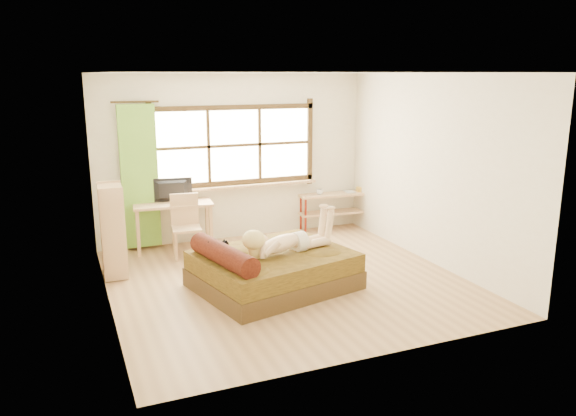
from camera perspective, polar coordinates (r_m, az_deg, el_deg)
name	(u,v)px	position (r m, az deg, el deg)	size (l,w,h in m)	color
floor	(286,280)	(7.55, -0.18, -7.37)	(4.50, 4.50, 0.00)	#9E754C
ceiling	(286,73)	(7.05, -0.20, 13.59)	(4.50, 4.50, 0.00)	white
wall_back	(234,157)	(9.27, -5.47, 5.14)	(4.50, 4.50, 0.00)	silver
wall_front	(379,223)	(5.22, 9.18, -1.55)	(4.50, 4.50, 0.00)	silver
wall_left	(102,195)	(6.68, -18.37, 1.24)	(4.50, 4.50, 0.00)	silver
wall_right	(432,170)	(8.28, 14.41, 3.77)	(4.50, 4.50, 0.00)	silver
window	(235,148)	(9.22, -5.44, 6.09)	(2.80, 0.16, 1.46)	#FFEDBF
curtain	(140,177)	(8.87, -14.84, 3.05)	(0.55, 0.10, 2.20)	#5D9B2A
bed	(271,269)	(7.22, -1.76, -6.22)	(2.15, 1.87, 0.71)	#30220E
woman	(286,231)	(7.10, -0.21, -2.38)	(1.30, 0.37, 0.56)	beige
kitten	(217,249)	(7.02, -7.27, -4.11)	(0.28, 0.11, 0.22)	black
desk	(173,209)	(8.86, -11.59, -0.10)	(1.25, 0.68, 0.75)	tan
monitor	(172,190)	(8.85, -11.74, 1.75)	(0.64, 0.08, 0.37)	black
chair	(186,222)	(8.57, -10.36, -1.39)	(0.46, 0.46, 0.93)	tan
pipe_shelf	(335,203)	(9.93, 4.84, 0.54)	(1.30, 0.43, 0.73)	tan
cup	(319,192)	(9.75, 3.22, 1.64)	(0.12, 0.12, 0.09)	gray
book	(345,192)	(9.98, 5.81, 1.64)	(0.17, 0.23, 0.02)	gray
bookshelf	(113,230)	(7.91, -17.38, -2.16)	(0.33, 0.56, 1.25)	tan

